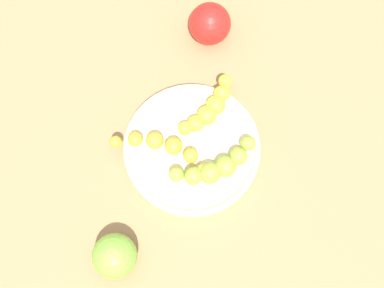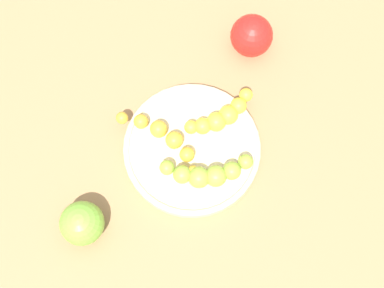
% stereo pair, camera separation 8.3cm
% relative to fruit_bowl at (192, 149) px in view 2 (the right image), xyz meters
% --- Properties ---
extents(ground_plane, '(2.40, 2.40, 0.00)m').
position_rel_fruit_bowl_xyz_m(ground_plane, '(0.00, 0.00, -0.01)').
color(ground_plane, '#936D47').
extents(fruit_bowl, '(0.22, 0.22, 0.02)m').
position_rel_fruit_bowl_xyz_m(fruit_bowl, '(0.00, 0.00, 0.00)').
color(fruit_bowl, beige).
rests_on(fruit_bowl, ground_plane).
extents(banana_green, '(0.15, 0.05, 0.03)m').
position_rel_fruit_bowl_xyz_m(banana_green, '(-0.02, 0.05, 0.02)').
color(banana_green, '#8CAD38').
rests_on(banana_green, fruit_bowl).
extents(banana_yellow, '(0.12, 0.07, 0.03)m').
position_rel_fruit_bowl_xyz_m(banana_yellow, '(-0.05, -0.04, 0.02)').
color(banana_yellow, yellow).
rests_on(banana_yellow, fruit_bowl).
extents(banana_spotted, '(0.13, 0.11, 0.03)m').
position_rel_fruit_bowl_xyz_m(banana_spotted, '(0.04, -0.02, 0.02)').
color(banana_spotted, gold).
rests_on(banana_spotted, fruit_bowl).
extents(apple_red, '(0.07, 0.07, 0.07)m').
position_rel_fruit_bowl_xyz_m(apple_red, '(-0.11, -0.19, 0.02)').
color(apple_red, red).
rests_on(apple_red, ground_plane).
extents(apple_green, '(0.07, 0.07, 0.07)m').
position_rel_fruit_bowl_xyz_m(apple_green, '(0.17, 0.12, 0.02)').
color(apple_green, '#72B238').
rests_on(apple_green, ground_plane).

